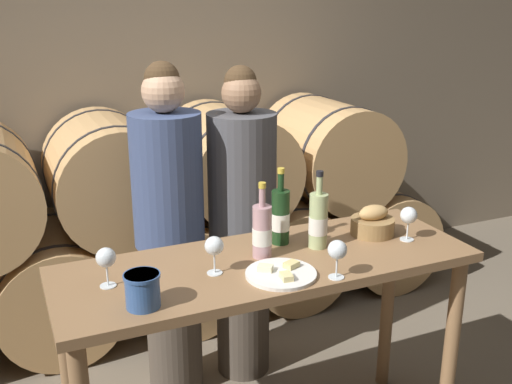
{
  "coord_description": "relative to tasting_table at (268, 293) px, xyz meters",
  "views": [
    {
      "loc": [
        -0.93,
        -1.99,
        1.94
      ],
      "look_at": [
        0.0,
        0.12,
        1.2
      ],
      "focal_mm": 42.0,
      "sensor_mm": 36.0,
      "label": 1
    }
  ],
  "objects": [
    {
      "name": "wine_glass_right",
      "position": [
        0.64,
        -0.05,
        0.26
      ],
      "size": [
        0.07,
        0.07,
        0.15
      ],
      "color": "white",
      "rests_on": "tasting_table"
    },
    {
      "name": "wine_bottle_white",
      "position": [
        0.25,
        0.03,
        0.27
      ],
      "size": [
        0.08,
        0.08,
        0.33
      ],
      "color": "#ADBC7F",
      "rests_on": "tasting_table"
    },
    {
      "name": "wine_glass_center",
      "position": [
        0.17,
        -0.25,
        0.26
      ],
      "size": [
        0.07,
        0.07,
        0.15
      ],
      "color": "white",
      "rests_on": "tasting_table"
    },
    {
      "name": "person_right",
      "position": [
        0.16,
        0.65,
        0.04
      ],
      "size": [
        0.34,
        0.34,
        1.65
      ],
      "color": "#4C4238",
      "rests_on": "ground_plane"
    },
    {
      "name": "barrel_stack",
      "position": [
        0.0,
        1.4,
        -0.18
      ],
      "size": [
        3.61,
        0.83,
        1.32
      ],
      "color": "tan",
      "rests_on": "ground_plane"
    },
    {
      "name": "person_left",
      "position": [
        -0.22,
        0.66,
        0.06
      ],
      "size": [
        0.34,
        0.34,
        1.68
      ],
      "color": "#4C4238",
      "rests_on": "ground_plane"
    },
    {
      "name": "wine_glass_left",
      "position": [
        -0.24,
        -0.03,
        0.26
      ],
      "size": [
        0.07,
        0.07,
        0.15
      ],
      "color": "white",
      "rests_on": "tasting_table"
    },
    {
      "name": "cheese_plate",
      "position": [
        -0.02,
        -0.15,
        0.16
      ],
      "size": [
        0.27,
        0.27,
        0.04
      ],
      "color": "white",
      "rests_on": "tasting_table"
    },
    {
      "name": "tasting_table",
      "position": [
        0.0,
        0.0,
        0.0
      ],
      "size": [
        1.69,
        0.59,
        0.95
      ],
      "color": "olive",
      "rests_on": "ground_plane"
    },
    {
      "name": "wine_bottle_rose",
      "position": [
        -0.01,
        0.04,
        0.26
      ],
      "size": [
        0.08,
        0.08,
        0.31
      ],
      "color": "#BC8E93",
      "rests_on": "tasting_table"
    },
    {
      "name": "blue_crock",
      "position": [
        -0.55,
        -0.18,
        0.22
      ],
      "size": [
        0.13,
        0.13,
        0.12
      ],
      "color": "#335693",
      "rests_on": "tasting_table"
    },
    {
      "name": "wine_glass_far_left",
      "position": [
        -0.63,
        0.02,
        0.26
      ],
      "size": [
        0.07,
        0.07,
        0.15
      ],
      "color": "white",
      "rests_on": "tasting_table"
    },
    {
      "name": "wine_bottle_red",
      "position": [
        0.12,
        0.14,
        0.27
      ],
      "size": [
        0.08,
        0.08,
        0.33
      ],
      "color": "#193819",
      "rests_on": "tasting_table"
    },
    {
      "name": "bread_basket",
      "position": [
        0.54,
        0.06,
        0.2
      ],
      "size": [
        0.19,
        0.19,
        0.13
      ],
      "color": "olive",
      "rests_on": "tasting_table"
    },
    {
      "name": "stone_wall_back",
      "position": [
        0.0,
        1.93,
        0.8
      ],
      "size": [
        10.0,
        0.12,
        3.2
      ],
      "color": "gray",
      "rests_on": "ground_plane"
    }
  ]
}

